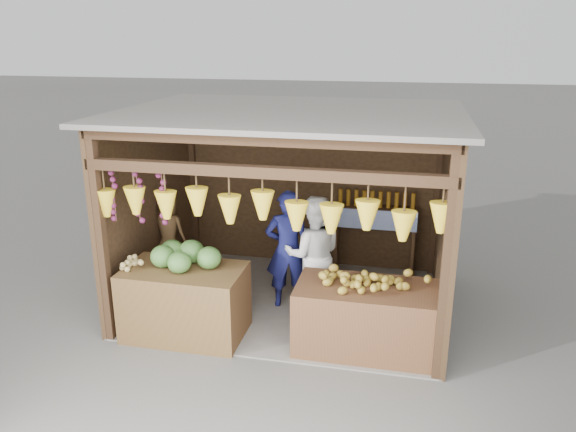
% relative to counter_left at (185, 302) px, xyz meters
% --- Properties ---
extents(ground, '(80.00, 80.00, 0.00)m').
position_rel_counter_left_xyz_m(ground, '(1.07, 1.13, -0.44)').
color(ground, '#514F49').
rests_on(ground, ground).
extents(stall_structure, '(4.30, 3.30, 2.66)m').
position_rel_counter_left_xyz_m(stall_structure, '(1.04, 1.09, 1.23)').
color(stall_structure, slate).
rests_on(stall_structure, ground).
extents(back_shelf, '(1.25, 0.32, 1.32)m').
position_rel_counter_left_xyz_m(back_shelf, '(2.12, 2.41, 0.43)').
color(back_shelf, '#382314').
rests_on(back_shelf, ground).
extents(counter_left, '(1.44, 0.85, 0.88)m').
position_rel_counter_left_xyz_m(counter_left, '(0.00, 0.00, 0.00)').
color(counter_left, '#492E18').
rests_on(counter_left, ground).
extents(counter_right, '(1.62, 0.85, 0.81)m').
position_rel_counter_left_xyz_m(counter_right, '(2.19, 0.12, -0.04)').
color(counter_right, '#4E2E1A').
rests_on(counter_right, ground).
extents(stool, '(0.36, 0.36, 0.33)m').
position_rel_counter_left_xyz_m(stool, '(-0.74, 1.25, -0.27)').
color(stool, black).
rests_on(stool, ground).
extents(man_standing, '(0.68, 0.54, 1.65)m').
position_rel_counter_left_xyz_m(man_standing, '(1.06, 1.03, 0.38)').
color(man_standing, '#13154A').
rests_on(man_standing, ground).
extents(woman_standing, '(0.89, 0.75, 1.61)m').
position_rel_counter_left_xyz_m(woman_standing, '(1.42, 0.97, 0.37)').
color(woman_standing, white).
rests_on(woman_standing, ground).
extents(vendor_seated, '(0.58, 0.43, 1.08)m').
position_rel_counter_left_xyz_m(vendor_seated, '(-0.74, 1.25, 0.43)').
color(vendor_seated, brown).
rests_on(vendor_seated, stool).
extents(melon_pile, '(1.00, 0.50, 0.32)m').
position_rel_counter_left_xyz_m(melon_pile, '(-0.03, 0.07, 0.60)').
color(melon_pile, '#175316').
rests_on(melon_pile, counter_left).
extents(tanfruit_pile, '(0.34, 0.40, 0.13)m').
position_rel_counter_left_xyz_m(tanfruit_pile, '(-0.59, -0.08, 0.50)').
color(tanfruit_pile, '#A6824C').
rests_on(tanfruit_pile, counter_left).
extents(mango_pile, '(1.40, 0.64, 0.22)m').
position_rel_counter_left_xyz_m(mango_pile, '(2.28, 0.10, 0.48)').
color(mango_pile, '#B75A18').
rests_on(mango_pile, counter_right).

